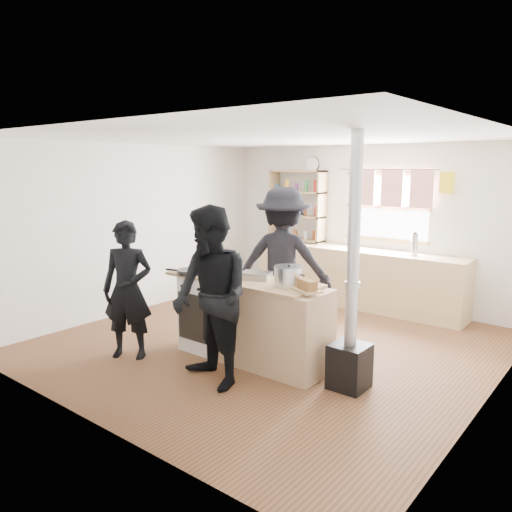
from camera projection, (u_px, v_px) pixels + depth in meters
name	position (u px, v px, depth m)	size (l,w,h in m)	color
ground	(271.00, 344.00, 6.18)	(5.00, 5.00, 0.01)	brown
back_counter	(356.00, 277.00, 7.81)	(3.40, 0.55, 0.90)	tan
shelving_unit	(297.00, 205.00, 8.45)	(1.00, 0.28, 1.20)	tan
thermos	(415.00, 244.00, 7.15)	(0.10, 0.10, 0.32)	silver
cooking_island	(252.00, 320.00, 5.59)	(1.97, 0.64, 0.93)	white
skillet_greens	(190.00, 271.00, 5.81)	(0.38, 0.38, 0.05)	black
roast_tray	(256.00, 275.00, 5.55)	(0.38, 0.33, 0.07)	silver
stockpot_stove	(223.00, 266.00, 5.92)	(0.20, 0.20, 0.17)	#B2B2B4
stockpot_counter	(289.00, 276.00, 5.21)	(0.32, 0.32, 0.23)	silver
bread_board	(307.00, 286.00, 4.98)	(0.34, 0.30, 0.12)	tan
flue_heater	(351.00, 324.00, 4.83)	(0.35, 0.35, 2.50)	black
person_near_left	(128.00, 290.00, 5.63)	(0.57, 0.38, 1.57)	black
person_near_right	(211.00, 298.00, 4.87)	(0.88, 0.68, 1.80)	black
person_far	(283.00, 262.00, 6.37)	(1.24, 0.71, 1.91)	black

